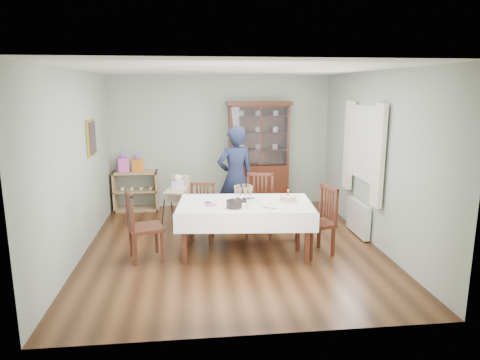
{
  "coord_description": "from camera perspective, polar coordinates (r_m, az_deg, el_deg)",
  "views": [
    {
      "loc": [
        -0.58,
        -6.34,
        2.43
      ],
      "look_at": [
        0.14,
        0.2,
        1.02
      ],
      "focal_mm": 32.0,
      "sensor_mm": 36.0,
      "label": 1
    }
  ],
  "objects": [
    {
      "name": "plate_stack_dark",
      "position": [
        6.11,
        -0.79,
        -3.23
      ],
      "size": [
        0.27,
        0.27,
        0.11
      ],
      "primitive_type": "cylinder",
      "rotation": [
        0.0,
        0.0,
        0.25
      ],
      "color": "black",
      "rests_on": "dining_table"
    },
    {
      "name": "room_shell",
      "position": [
        6.93,
        -1.49,
        6.09
      ],
      "size": [
        5.0,
        5.0,
        5.0
      ],
      "color": "#9EAA99",
      "rests_on": "floor"
    },
    {
      "name": "curtain_left",
      "position": [
        6.69,
        17.99,
        3.08
      ],
      "size": [
        0.07,
        0.3,
        1.55
      ],
      "primitive_type": "cube",
      "color": "silver",
      "rests_on": "room_shell"
    },
    {
      "name": "cutlery",
      "position": [
        6.37,
        -4.59,
        -3.09
      ],
      "size": [
        0.12,
        0.17,
        0.01
      ],
      "primitive_type": null,
      "rotation": [
        0.0,
        0.0,
        0.03
      ],
      "color": "silver",
      "rests_on": "dining_table"
    },
    {
      "name": "cake_knife",
      "position": [
        6.11,
        3.81,
        -3.74
      ],
      "size": [
        0.26,
        0.16,
        0.01
      ],
      "primitive_type": "cube",
      "rotation": [
        0.0,
        0.0,
        -0.51
      ],
      "color": "silver",
      "rests_on": "dining_table"
    },
    {
      "name": "napkin_stack",
      "position": [
        6.24,
        -3.88,
        -3.36
      ],
      "size": [
        0.18,
        0.18,
        0.02
      ],
      "primitive_type": "cube",
      "rotation": [
        0.0,
        0.0,
        0.36
      ],
      "color": "#E052B5",
      "rests_on": "dining_table"
    },
    {
      "name": "chair_far_right",
      "position": [
        7.15,
        2.58,
        -5.15
      ],
      "size": [
        0.56,
        0.56,
        1.05
      ],
      "rotation": [
        0.0,
        0.0,
        -0.21
      ],
      "color": "#441C11",
      "rests_on": "floor"
    },
    {
      "name": "high_chair",
      "position": [
        7.56,
        -8.2,
        -3.72
      ],
      "size": [
        0.56,
        0.56,
        0.99
      ],
      "rotation": [
        0.0,
        0.0,
        -0.34
      ],
      "color": "black",
      "rests_on": "floor"
    },
    {
      "name": "gift_bag_pink",
      "position": [
        8.83,
        -15.32,
        2.15
      ],
      "size": [
        0.24,
        0.19,
        0.38
      ],
      "color": "#E052B5",
      "rests_on": "sideboard"
    },
    {
      "name": "curtain_right",
      "position": [
        7.82,
        14.3,
        4.53
      ],
      "size": [
        0.07,
        0.3,
        1.55
      ],
      "primitive_type": "cube",
      "color": "silver",
      "rests_on": "room_shell"
    },
    {
      "name": "dining_table",
      "position": [
        6.49,
        0.67,
        -6.25
      ],
      "size": [
        2.09,
        1.32,
        0.76
      ],
      "rotation": [
        0.0,
        0.0,
        -0.09
      ],
      "color": "#441C11",
      "rests_on": "floor"
    },
    {
      "name": "birthday_cake",
      "position": [
        6.46,
        6.4,
        -2.49
      ],
      "size": [
        0.28,
        0.28,
        0.19
      ],
      "color": "white",
      "rests_on": "dining_table"
    },
    {
      "name": "chair_end_right",
      "position": [
        6.53,
        10.17,
        -7.11
      ],
      "size": [
        0.57,
        0.57,
        1.02
      ],
      "rotation": [
        0.0,
        0.0,
        -1.29
      ],
      "color": "#441C11",
      "rests_on": "floor"
    },
    {
      "name": "radiator",
      "position": [
        7.49,
        15.49,
        -4.87
      ],
      "size": [
        0.1,
        0.8,
        0.55
      ],
      "primitive_type": "cube",
      "color": "white",
      "rests_on": "floor"
    },
    {
      "name": "chair_far_left",
      "position": [
        7.03,
        -5.18,
        -5.83
      ],
      "size": [
        0.48,
        0.48,
        0.92
      ],
      "rotation": [
        0.0,
        0.0,
        -0.19
      ],
      "color": "#441C11",
      "rests_on": "floor"
    },
    {
      "name": "sideboard",
      "position": [
        8.93,
        -13.68,
        -1.39
      ],
      "size": [
        0.9,
        0.38,
        0.8
      ],
      "color": "tan",
      "rests_on": "floor"
    },
    {
      "name": "gift_bag_orange",
      "position": [
        8.79,
        -13.48,
        2.15
      ],
      "size": [
        0.22,
        0.18,
        0.36
      ],
      "color": "orange",
      "rests_on": "sideboard"
    },
    {
      "name": "floor",
      "position": [
        6.81,
        -1.02,
        -8.8
      ],
      "size": [
        5.0,
        5.0,
        0.0
      ],
      "primitive_type": "plane",
      "color": "#593319",
      "rests_on": "ground"
    },
    {
      "name": "plate_stack_white",
      "position": [
        6.12,
        1.92,
        -3.25
      ],
      "size": [
        0.24,
        0.24,
        0.1
      ],
      "primitive_type": "cylinder",
      "rotation": [
        0.0,
        0.0,
        -0.03
      ],
      "color": "white",
      "rests_on": "dining_table"
    },
    {
      "name": "champagne_tray",
      "position": [
        6.45,
        0.44,
        -2.19
      ],
      "size": [
        0.4,
        0.4,
        0.24
      ],
      "color": "silver",
      "rests_on": "dining_table"
    },
    {
      "name": "woman",
      "position": [
        7.48,
        -0.63,
        0.31
      ],
      "size": [
        0.74,
        0.58,
        1.8
      ],
      "primitive_type": "imported",
      "rotation": [
        0.0,
        0.0,
        3.39
      ],
      "color": "black",
      "rests_on": "floor"
    },
    {
      "name": "window",
      "position": [
        7.26,
        16.49,
        4.64
      ],
      "size": [
        0.04,
        1.02,
        1.22
      ],
      "primitive_type": "cube",
      "color": "white",
      "rests_on": "room_shell"
    },
    {
      "name": "china_cabinet",
      "position": [
        8.8,
        2.45,
        3.54
      ],
      "size": [
        1.3,
        0.48,
        2.18
      ],
      "color": "#441C11",
      "rests_on": "floor"
    },
    {
      "name": "chair_end_left",
      "position": [
        6.37,
        -12.6,
        -7.69
      ],
      "size": [
        0.58,
        0.58,
        1.03
      ],
      "rotation": [
        0.0,
        0.0,
        1.87
      ],
      "color": "#441C11",
      "rests_on": "floor"
    },
    {
      "name": "picture_frame",
      "position": [
        7.36,
        -19.23,
        5.35
      ],
      "size": [
        0.04,
        0.48,
        0.58
      ],
      "primitive_type": "cube",
      "color": "gold",
      "rests_on": "room_shell"
    }
  ]
}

